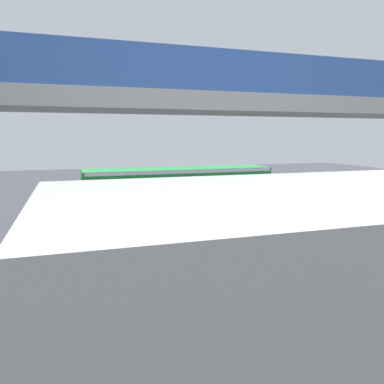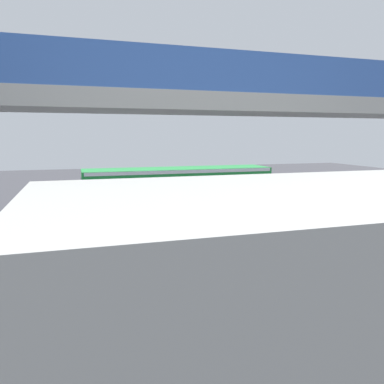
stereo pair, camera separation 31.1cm
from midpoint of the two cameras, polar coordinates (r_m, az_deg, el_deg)
ground at (r=23.41m, az=1.40°, el=-4.11°), size 80.00×80.00×0.00m
city_bus at (r=23.35m, az=-2.47°, el=0.55°), size 11.54×2.85×3.15m
parked_van at (r=16.06m, az=-8.62°, el=-5.73°), size 4.80×2.17×2.05m
bicycle_red at (r=23.93m, az=25.33°, el=-3.74°), size 1.77×0.44×0.96m
traffic_sign at (r=27.40m, az=2.67°, el=1.74°), size 0.08×0.60×2.80m
lane_dash_leftmost at (r=29.64m, az=14.07°, el=-1.69°), size 2.00×0.20×0.01m
lane_dash_left at (r=27.74m, az=7.05°, el=-2.18°), size 2.00×0.20×0.01m
lane_dash_centre at (r=26.31m, az=-0.87°, el=-2.70°), size 2.00×0.20×0.01m
lane_dash_right at (r=25.44m, az=-9.52°, el=-3.20°), size 2.00×0.20×0.01m
lane_dash_rightmost at (r=25.18m, az=-18.57°, el=-3.65°), size 2.00×0.20×0.01m
pedestrian_overpass at (r=13.31m, az=17.21°, el=10.13°), size 30.19×2.60×7.38m
station_building at (r=7.32m, az=15.46°, el=-15.99°), size 9.00×5.04×4.20m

